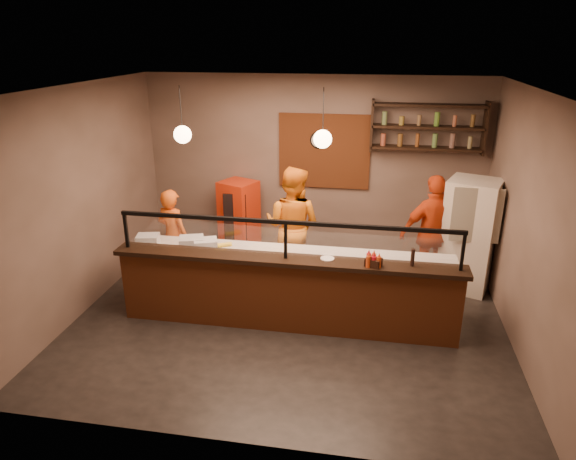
% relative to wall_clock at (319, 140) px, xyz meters
% --- Properties ---
extents(floor, '(6.00, 6.00, 0.00)m').
position_rel_wall_clock_xyz_m(floor, '(-0.10, -2.46, -2.10)').
color(floor, black).
rests_on(floor, ground).
extents(ceiling, '(6.00, 6.00, 0.00)m').
position_rel_wall_clock_xyz_m(ceiling, '(-0.10, -2.46, 1.10)').
color(ceiling, '#3A322D').
rests_on(ceiling, wall_back).
extents(wall_back, '(6.00, 0.00, 6.00)m').
position_rel_wall_clock_xyz_m(wall_back, '(-0.10, 0.04, -0.50)').
color(wall_back, '#7A6359').
rests_on(wall_back, floor).
extents(wall_left, '(0.00, 5.00, 5.00)m').
position_rel_wall_clock_xyz_m(wall_left, '(-3.10, -2.46, -0.50)').
color(wall_left, '#7A6359').
rests_on(wall_left, floor).
extents(wall_right, '(0.00, 5.00, 5.00)m').
position_rel_wall_clock_xyz_m(wall_right, '(2.90, -2.46, -0.50)').
color(wall_right, '#7A6359').
rests_on(wall_right, floor).
extents(wall_front, '(6.00, 0.00, 6.00)m').
position_rel_wall_clock_xyz_m(wall_front, '(-0.10, -4.96, -0.50)').
color(wall_front, '#7A6359').
rests_on(wall_front, floor).
extents(brick_patch, '(1.60, 0.04, 1.30)m').
position_rel_wall_clock_xyz_m(brick_patch, '(0.10, 0.01, -0.20)').
color(brick_patch, brown).
rests_on(brick_patch, wall_back).
extents(service_counter, '(4.60, 0.25, 1.00)m').
position_rel_wall_clock_xyz_m(service_counter, '(-0.10, -2.76, -1.60)').
color(service_counter, brown).
rests_on(service_counter, floor).
extents(counter_ledge, '(4.70, 0.37, 0.06)m').
position_rel_wall_clock_xyz_m(counter_ledge, '(-0.10, -2.76, -1.07)').
color(counter_ledge, black).
rests_on(counter_ledge, service_counter).
extents(worktop_cabinet, '(4.60, 0.75, 0.85)m').
position_rel_wall_clock_xyz_m(worktop_cabinet, '(-0.10, -2.26, -1.68)').
color(worktop_cabinet, gray).
rests_on(worktop_cabinet, floor).
extents(worktop, '(4.60, 0.75, 0.05)m').
position_rel_wall_clock_xyz_m(worktop, '(-0.10, -2.26, -1.23)').
color(worktop, white).
rests_on(worktop, worktop_cabinet).
extents(sneeze_guard, '(4.50, 0.05, 0.52)m').
position_rel_wall_clock_xyz_m(sneeze_guard, '(-0.10, -2.76, -0.73)').
color(sneeze_guard, white).
rests_on(sneeze_guard, counter_ledge).
extents(wall_shelving, '(1.84, 0.28, 0.85)m').
position_rel_wall_clock_xyz_m(wall_shelving, '(1.80, -0.14, 0.30)').
color(wall_shelving, black).
rests_on(wall_shelving, wall_back).
extents(wall_clock, '(0.30, 0.04, 0.30)m').
position_rel_wall_clock_xyz_m(wall_clock, '(0.00, 0.00, 0.00)').
color(wall_clock, black).
rests_on(wall_clock, wall_back).
extents(pendant_left, '(0.24, 0.24, 0.77)m').
position_rel_wall_clock_xyz_m(pendant_left, '(-1.60, -2.26, 0.45)').
color(pendant_left, black).
rests_on(pendant_left, ceiling).
extents(pendant_right, '(0.24, 0.24, 0.77)m').
position_rel_wall_clock_xyz_m(pendant_right, '(0.30, -2.26, 0.45)').
color(pendant_right, black).
rests_on(pendant_right, ceiling).
extents(cook_left, '(0.66, 0.54, 1.56)m').
position_rel_wall_clock_xyz_m(cook_left, '(-2.15, -1.58, -1.32)').
color(cook_left, orange).
rests_on(cook_left, floor).
extents(cook_mid, '(1.09, 0.95, 1.93)m').
position_rel_wall_clock_xyz_m(cook_mid, '(-0.25, -1.31, -1.13)').
color(cook_mid, orange).
rests_on(cook_mid, floor).
extents(cook_right, '(1.17, 0.78, 1.84)m').
position_rel_wall_clock_xyz_m(cook_right, '(1.95, -1.11, -1.18)').
color(cook_right, red).
rests_on(cook_right, floor).
extents(fridge, '(0.93, 0.91, 1.78)m').
position_rel_wall_clock_xyz_m(fridge, '(2.50, -1.04, -1.21)').
color(fridge, beige).
rests_on(fridge, floor).
extents(red_cooler, '(0.76, 0.73, 1.37)m').
position_rel_wall_clock_xyz_m(red_cooler, '(-1.39, -0.31, -1.41)').
color(red_cooler, red).
rests_on(red_cooler, floor).
extents(pizza_dough, '(0.64, 0.64, 0.01)m').
position_rel_wall_clock_xyz_m(pizza_dough, '(-0.51, -2.17, -1.19)').
color(pizza_dough, beige).
rests_on(pizza_dough, worktop).
extents(prep_tub_a, '(0.40, 0.36, 0.16)m').
position_rel_wall_clock_xyz_m(prep_tub_a, '(-1.35, -2.32, -1.12)').
color(prep_tub_a, silver).
rests_on(prep_tub_a, worktop).
extents(prep_tub_b, '(0.36, 0.31, 0.16)m').
position_rel_wall_clock_xyz_m(prep_tub_b, '(-2.25, -2.28, -1.12)').
color(prep_tub_b, silver).
rests_on(prep_tub_b, worktop).
extents(prep_tub_c, '(0.41, 0.37, 0.17)m').
position_rel_wall_clock_xyz_m(prep_tub_c, '(-1.57, -2.30, -1.11)').
color(prep_tub_c, silver).
rests_on(prep_tub_c, worktop).
extents(rolling_pin, '(0.34, 0.22, 0.06)m').
position_rel_wall_clock_xyz_m(rolling_pin, '(-1.18, -2.19, -1.17)').
color(rolling_pin, yellow).
rests_on(rolling_pin, worktop).
extents(condiment_caddy, '(0.24, 0.21, 0.11)m').
position_rel_wall_clock_xyz_m(condiment_caddy, '(1.04, -2.82, -0.99)').
color(condiment_caddy, black).
rests_on(condiment_caddy, counter_ledge).
extents(pepper_mill, '(0.06, 0.06, 0.23)m').
position_rel_wall_clock_xyz_m(pepper_mill, '(1.53, -2.73, -0.93)').
color(pepper_mill, black).
rests_on(pepper_mill, counter_ledge).
extents(small_plate, '(0.21, 0.21, 0.01)m').
position_rel_wall_clock_xyz_m(small_plate, '(0.45, -2.70, -1.03)').
color(small_plate, silver).
rests_on(small_plate, counter_ledge).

